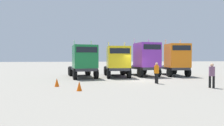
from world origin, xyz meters
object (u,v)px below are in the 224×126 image
Objects in this scene: traffic_cone_near at (79,86)px; semi_truck_green at (84,61)px; visitor_with_camera at (212,74)px; semi_truck_orange at (175,60)px; visitor_in_hivis at (157,71)px; semi_truck_purple at (145,59)px; traffic_cone_mid at (57,82)px; semi_truck_yellow at (117,61)px.

semi_truck_green is at bearing 86.71° from traffic_cone_near.
semi_truck_orange is at bearing -124.88° from visitor_with_camera.
visitor_with_camera is at bearing 37.70° from semi_truck_green.
semi_truck_orange is at bearing 45.73° from visitor_in_hivis.
semi_truck_orange is at bearing 80.06° from semi_truck_purple.
visitor_in_hivis is 8.23m from traffic_cone_mid.
semi_truck_purple is 9.61× the size of traffic_cone_near.
semi_truck_green is 8.31m from visitor_in_hivis.
visitor_in_hivis is at bearing 38.34° from semi_truck_green.
traffic_cone_near is (-11.48, -8.67, -1.66)m from semi_truck_orange.
semi_truck_green is 12.50m from visitor_with_camera.
traffic_cone_near is at bearing -23.39° from semi_truck_yellow.
semi_truck_purple reaches higher than visitor_with_camera.
semi_truck_green is 8.37m from traffic_cone_near.
semi_truck_purple is 0.97× the size of semi_truck_orange.
visitor_with_camera is (1.75, -9.31, -1.04)m from semi_truck_purple.
semi_truck_green is at bearing 131.67° from visitor_in_hivis.
semi_truck_purple is 3.46× the size of visitor_with_camera.
semi_truck_purple is at bearing 49.03° from traffic_cone_near.
traffic_cone_mid is (-8.19, -0.34, -0.72)m from visitor_in_hivis.
semi_truck_green is 3.75× the size of visitor_with_camera.
traffic_cone_near is (-9.47, 0.42, -0.72)m from visitor_with_camera.
semi_truck_orange is 9.89× the size of traffic_cone_mid.
visitor_in_hivis is at bearing 21.46° from traffic_cone_near.
traffic_cone_near is (-6.51, -2.56, -0.72)m from visitor_in_hivis.
visitor_in_hivis is at bearing -33.98° from semi_truck_orange.
visitor_with_camera is at bearing -2.53° from traffic_cone_near.
semi_truck_yellow is at bearing -81.64° from visitor_with_camera.
semi_truck_purple reaches higher than semi_truck_orange.
semi_truck_purple is 11.67m from traffic_cone_mid.
traffic_cone_mid is at bearing -35.68° from visitor_with_camera.
visitor_with_camera is at bearing -50.24° from visitor_in_hivis.
visitor_in_hivis is (-1.22, -6.33, -1.03)m from semi_truck_purple.
semi_truck_yellow is at bearing -82.12° from semi_truck_orange.
semi_truck_yellow is at bearing 106.10° from visitor_in_hivis.
semi_truck_purple is 9.53m from visitor_with_camera.
semi_truck_purple is (7.25, 0.67, 0.25)m from semi_truck_green.
semi_truck_yellow is 1.00× the size of semi_truck_orange.
semi_truck_orange is 7.93m from visitor_in_hivis.
visitor_with_camera reaches higher than traffic_cone_mid.
semi_truck_green reaches higher than traffic_cone_mid.
semi_truck_yellow is 3.53× the size of visitor_in_hivis.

